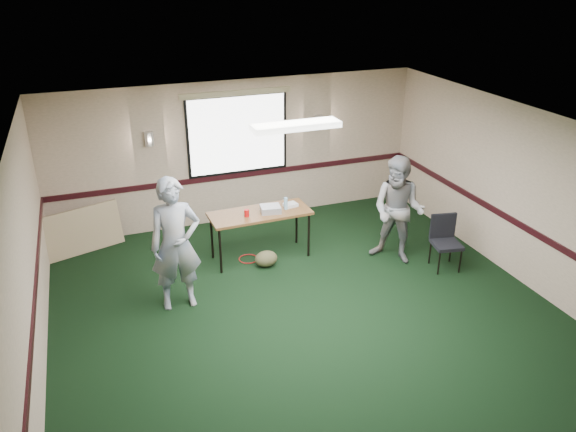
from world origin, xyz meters
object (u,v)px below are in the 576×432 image
object	(u,v)px
folding_table	(260,216)
person_right	(398,210)
projector	(270,209)
conference_chair	(445,237)
person_left	(176,244)

from	to	relation	value
folding_table	person_right	xyz separation A→B (m)	(2.09, -0.87, 0.13)
projector	person_right	world-z (taller)	person_right
conference_chair	person_right	xyz separation A→B (m)	(-0.64, 0.45, 0.39)
folding_table	person_right	world-z (taller)	person_right
conference_chair	person_right	bearing A→B (deg)	155.81
folding_table	person_left	distance (m)	1.83
projector	person_right	size ratio (longest dim) A/B	0.18
person_left	conference_chair	bearing A→B (deg)	-4.23
person_left	person_right	world-z (taller)	person_left
folding_table	projector	size ratio (longest dim) A/B	5.25
person_right	projector	bearing A→B (deg)	-154.63
person_left	person_right	bearing A→B (deg)	1.98
conference_chair	person_left	bearing A→B (deg)	-174.04
conference_chair	person_left	size ratio (longest dim) A/B	0.45
projector	person_left	size ratio (longest dim) A/B	0.16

